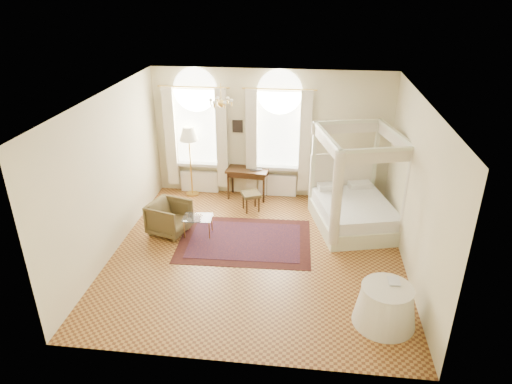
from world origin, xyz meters
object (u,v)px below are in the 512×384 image
canopy_bed (355,207)px  writing_desk (248,173)px  floor_lamp (189,137)px  armchair (169,218)px  nightstand (355,192)px  coffee_table (198,219)px  side_table (385,305)px  stool (251,196)px

canopy_bed → writing_desk: bearing=154.4°
writing_desk → floor_lamp: 1.75m
canopy_bed → armchair: bearing=-169.6°
nightstand → coffee_table: bearing=-150.4°
writing_desk → side_table: writing_desk is taller
canopy_bed → nightstand: 1.29m
coffee_table → floor_lamp: (-0.66, 2.06, 1.20)m
floor_lamp → stool: bearing=-23.5°
nightstand → stool: size_ratio=1.14×
armchair → floor_lamp: size_ratio=0.44×
canopy_bed → stool: canopy_bed is taller
canopy_bed → stool: 2.53m
armchair → floor_lamp: (0.00, 2.03, 1.22)m
canopy_bed → coffee_table: (-3.49, -0.79, -0.12)m
stool → armchair: bearing=-142.2°
writing_desk → stool: 0.80m
writing_desk → canopy_bed: bearing=-25.6°
canopy_bed → writing_desk: (-2.65, 1.27, 0.17)m
writing_desk → floor_lamp: (-1.50, 0.00, 0.91)m
nightstand → armchair: (-4.27, -2.03, 0.06)m
canopy_bed → floor_lamp: 4.47m
canopy_bed → armchair: canopy_bed is taller
nightstand → coffee_table: 4.16m
nightstand → coffee_table: size_ratio=0.94×
coffee_table → side_table: (3.76, -2.47, -0.05)m
nightstand → side_table: (0.15, -4.52, 0.04)m
stool → canopy_bed: bearing=-12.3°
writing_desk → armchair: bearing=-126.4°
floor_lamp → side_table: floor_lamp is taller
canopy_bed → armchair: size_ratio=2.97×
stool → armchair: size_ratio=0.66×
canopy_bed → nightstand: canopy_bed is taller
coffee_table → writing_desk: bearing=67.8°
canopy_bed → side_table: size_ratio=2.35×
nightstand → writing_desk: writing_desk is taller
coffee_table → floor_lamp: size_ratio=0.36×
armchair → canopy_bed: bearing=-63.2°
canopy_bed → armchair: (-4.15, -0.76, -0.14)m
stool → writing_desk: bearing=103.9°
nightstand → side_table: bearing=-88.1°
nightstand → side_table: side_table is taller
writing_desk → nightstand: bearing=0.0°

